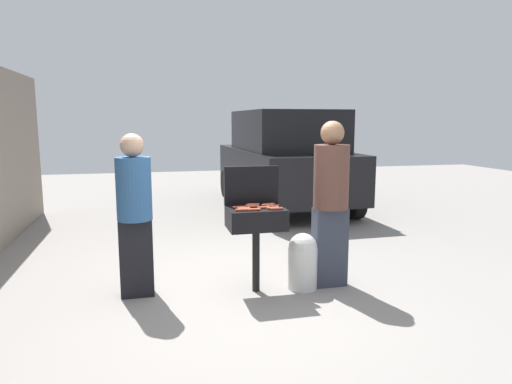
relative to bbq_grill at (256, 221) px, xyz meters
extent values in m
plane|color=gray|center=(-0.18, 0.03, -0.77)|extent=(24.00, 24.00, 0.00)
cylinder|color=black|center=(0.00, 0.00, -0.42)|extent=(0.08, 0.08, 0.69)
cube|color=black|center=(0.00, 0.00, 0.03)|extent=(0.60, 0.44, 0.22)
cube|color=black|center=(0.00, 0.22, 0.35)|extent=(0.60, 0.05, 0.42)
cylinder|color=#B74C33|center=(-0.15, -0.05, 0.16)|extent=(0.13, 0.03, 0.03)
cylinder|color=#AD4228|center=(-0.15, -0.09, 0.16)|extent=(0.13, 0.04, 0.03)
cylinder|color=#C6593D|center=(0.07, -0.05, 0.16)|extent=(0.13, 0.04, 0.03)
cylinder|color=#B74C33|center=(-0.18, -0.13, 0.16)|extent=(0.13, 0.03, 0.03)
cylinder|color=#C6593D|center=(-0.05, -0.14, 0.16)|extent=(0.13, 0.03, 0.03)
cylinder|color=#B74C33|center=(0.00, 0.14, 0.16)|extent=(0.13, 0.04, 0.03)
cylinder|color=#AD4228|center=(0.17, 0.11, 0.16)|extent=(0.13, 0.03, 0.03)
cylinder|color=#AD4228|center=(-0.17, 0.02, 0.16)|extent=(0.13, 0.03, 0.03)
cylinder|color=#C6593D|center=(-0.04, 0.07, 0.16)|extent=(0.13, 0.03, 0.03)
cylinder|color=#AD4228|center=(-0.02, 0.02, 0.16)|extent=(0.13, 0.03, 0.03)
cylinder|color=#B74C33|center=(0.18, -0.15, 0.16)|extent=(0.13, 0.03, 0.03)
cylinder|color=#C6593D|center=(0.14, 0.07, 0.16)|extent=(0.13, 0.03, 0.03)
cylinder|color=#C6593D|center=(0.18, 0.00, 0.16)|extent=(0.13, 0.04, 0.03)
cylinder|color=#C6593D|center=(0.15, -0.10, 0.16)|extent=(0.13, 0.04, 0.03)
cylinder|color=silver|center=(0.51, -0.04, -0.54)|extent=(0.32, 0.32, 0.46)
sphere|color=silver|center=(0.51, -0.04, -0.31)|extent=(0.31, 0.31, 0.31)
cube|color=black|center=(-1.24, 0.16, -0.36)|extent=(0.34, 0.19, 0.81)
cylinder|color=#2D598C|center=(-1.24, 0.16, 0.37)|extent=(0.36, 0.36, 0.64)
sphere|color=tan|center=(-1.24, 0.16, 0.81)|extent=(0.24, 0.24, 0.24)
cube|color=#333847|center=(0.83, -0.01, -0.33)|extent=(0.36, 0.20, 0.87)
cylinder|color=brown|center=(0.83, -0.01, 0.45)|extent=(0.38, 0.38, 0.69)
sphere|color=#936B4C|center=(0.83, -0.01, 0.92)|extent=(0.25, 0.25, 0.25)
cube|color=black|center=(1.70, 4.67, 0.00)|extent=(2.01, 4.45, 0.90)
cube|color=black|center=(1.70, 4.47, 0.85)|extent=(1.82, 2.64, 0.80)
cylinder|color=black|center=(2.64, 3.15, -0.45)|extent=(0.24, 0.65, 0.64)
cylinder|color=black|center=(0.83, 3.11, -0.45)|extent=(0.24, 0.65, 0.64)
cylinder|color=black|center=(2.56, 6.23, -0.45)|extent=(0.24, 0.65, 0.64)
cylinder|color=black|center=(0.76, 6.19, -0.45)|extent=(0.24, 0.65, 0.64)
camera|label=1|loc=(-1.08, -4.58, 1.05)|focal=32.06mm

